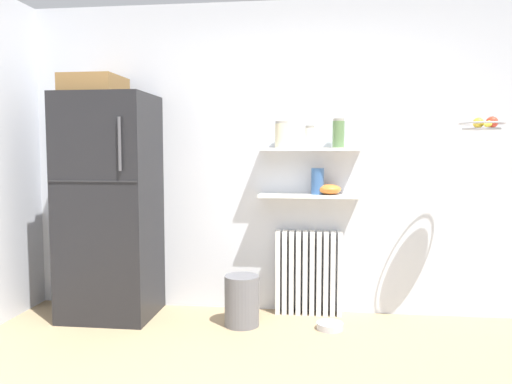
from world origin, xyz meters
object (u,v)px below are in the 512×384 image
radiator (309,273)px  vase (318,181)px  storage_jar_0 (282,135)px  storage_jar_2 (338,133)px  storage_jar_1 (310,137)px  shelf_bowl (329,189)px  hanging_fruit_basket (484,124)px  refrigerator (109,203)px  pet_food_bowl (330,326)px  trash_bin (242,301)px

radiator → vase: bearing=-24.5°
radiator → vase: 0.77m
storage_jar_0 → storage_jar_2: 0.46m
storage_jar_0 → vase: (0.30, -0.00, -0.38)m
storage_jar_1 → shelf_bowl: (0.16, -0.00, -0.43)m
storage_jar_2 → hanging_fruit_basket: bearing=-16.6°
refrigerator → storage_jar_1: 1.72m
vase → pet_food_bowl: bearing=-71.6°
refrigerator → shelf_bowl: 1.80m
radiator → hanging_fruit_basket: bearing=-14.9°
pet_food_bowl → shelf_bowl: bearing=91.5°
storage_jar_2 → trash_bin: size_ratio=0.59×
storage_jar_2 → trash_bin: (-0.74, -0.31, -1.31)m
radiator → hanging_fruit_basket: 1.77m
radiator → trash_bin: size_ratio=1.77×
storage_jar_2 → pet_food_bowl: (-0.06, -0.32, -1.48)m
pet_food_bowl → vase: bearing=108.4°
refrigerator → storage_jar_1: size_ratio=11.09×
shelf_bowl → pet_food_bowl: shelf_bowl is taller
trash_bin → hanging_fruit_basket: size_ratio=1.24×
shelf_bowl → trash_bin: (-0.68, -0.31, -0.86)m
storage_jar_0 → vase: bearing=-0.0°
radiator → shelf_bowl: 0.72m
storage_jar_1 → shelf_bowl: 0.46m
shelf_bowl → refrigerator: bearing=-173.6°
refrigerator → vase: refrigerator is taller
vase → trash_bin: 1.13m
trash_bin → hanging_fruit_basket: (1.76, 0.01, 1.36)m
vase → hanging_fruit_basket: hanging_fruit_basket is taller
shelf_bowl → vase: bearing=180.0°
refrigerator → hanging_fruit_basket: bearing=-2.0°
refrigerator → pet_food_bowl: refrigerator is taller
radiator → shelf_bowl: bearing=-10.5°
storage_jar_1 → vase: 0.37m
refrigerator → storage_jar_0: 1.52m
storage_jar_0 → shelf_bowl: (0.39, -0.00, -0.44)m
refrigerator → storage_jar_2: bearing=6.2°
storage_jar_0 → hanging_fruit_basket: 1.51m
refrigerator → storage_jar_2: refrigerator is taller
storage_jar_1 → hanging_fruit_basket: bearing=-13.6°
storage_jar_2 → pet_food_bowl: storage_jar_2 is taller
hanging_fruit_basket → radiator: bearing=165.1°
pet_food_bowl → hanging_fruit_basket: (1.08, 0.01, 1.53)m
storage_jar_1 → trash_bin: (-0.51, -0.31, -1.28)m
radiator → storage_jar_2: storage_jar_2 is taller
radiator → storage_jar_2: (0.23, -0.03, 1.16)m
radiator → hanging_fruit_basket: (1.25, -0.33, 1.21)m
refrigerator → radiator: bearing=8.1°
radiator → trash_bin: (-0.51, -0.34, -0.15)m
refrigerator → storage_jar_1: refrigerator is taller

